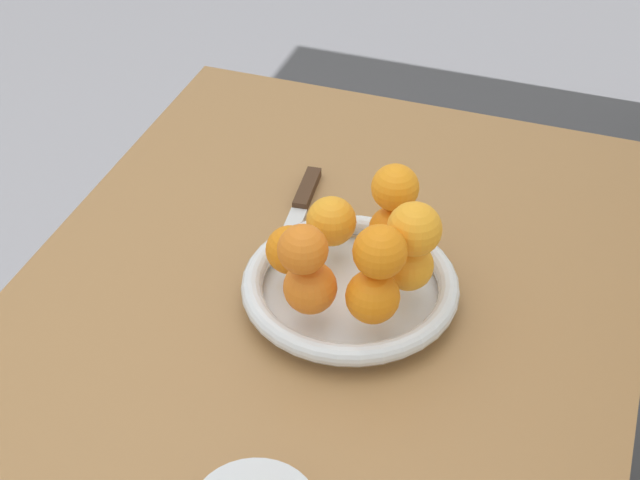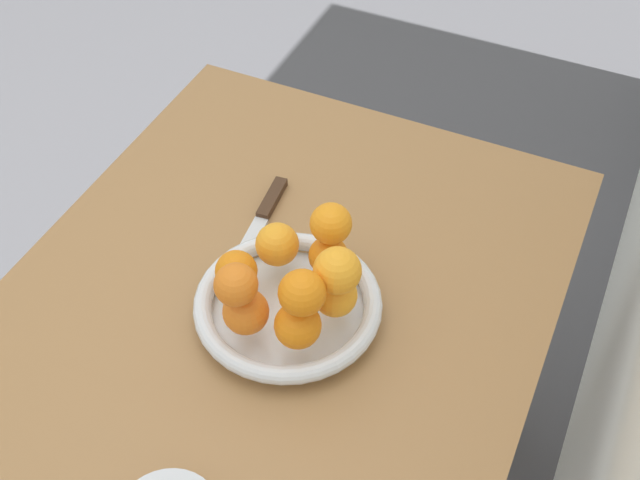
% 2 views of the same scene
% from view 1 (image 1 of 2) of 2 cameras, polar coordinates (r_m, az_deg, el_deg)
% --- Properties ---
extents(dining_table, '(1.10, 0.76, 0.74)m').
position_cam_1_polar(dining_table, '(1.22, -0.78, -8.32)').
color(dining_table, '#9E7042').
rests_on(dining_table, ground_plane).
extents(fruit_bowl, '(0.26, 0.26, 0.04)m').
position_cam_1_polar(fruit_bowl, '(1.18, 1.76, -2.84)').
color(fruit_bowl, silver).
rests_on(fruit_bowl, dining_table).
extents(orange_0, '(0.06, 0.06, 0.06)m').
position_cam_1_polar(orange_0, '(1.20, 4.18, 0.64)').
color(orange_0, orange).
rests_on(orange_0, fruit_bowl).
extents(orange_1, '(0.06, 0.06, 0.06)m').
position_cam_1_polar(orange_1, '(1.20, 0.66, 1.10)').
color(orange_1, orange).
rests_on(orange_1, fruit_bowl).
extents(orange_2, '(0.06, 0.06, 0.06)m').
position_cam_1_polar(orange_2, '(1.16, -1.75, -0.57)').
color(orange_2, orange).
rests_on(orange_2, fruit_bowl).
extents(orange_3, '(0.06, 0.06, 0.06)m').
position_cam_1_polar(orange_3, '(1.11, -0.54, -2.71)').
color(orange_3, orange).
rests_on(orange_3, fruit_bowl).
extents(orange_4, '(0.06, 0.06, 0.06)m').
position_cam_1_polar(orange_4, '(1.10, 3.08, -3.31)').
color(orange_4, orange).
rests_on(orange_4, fruit_bowl).
extents(orange_5, '(0.06, 0.06, 0.06)m').
position_cam_1_polar(orange_5, '(1.14, 5.16, -1.48)').
color(orange_5, orange).
rests_on(orange_5, fruit_bowl).
extents(orange_6, '(0.06, 0.06, 0.06)m').
position_cam_1_polar(orange_6, '(1.07, -1.18, -0.51)').
color(orange_6, orange).
rests_on(orange_6, orange_3).
extents(orange_7, '(0.06, 0.06, 0.06)m').
position_cam_1_polar(orange_7, '(1.17, 4.40, 3.06)').
color(orange_7, orange).
rests_on(orange_7, orange_0).
extents(orange_8, '(0.06, 0.06, 0.06)m').
position_cam_1_polar(orange_8, '(1.06, 3.51, -0.69)').
color(orange_8, orange).
rests_on(orange_8, orange_4).
extents(orange_9, '(0.06, 0.06, 0.06)m').
position_cam_1_polar(orange_9, '(1.10, 5.51, 0.63)').
color(orange_9, orange).
rests_on(orange_9, orange_5).
extents(knife, '(0.26, 0.05, 0.01)m').
position_cam_1_polar(knife, '(1.32, -1.39, 1.41)').
color(knife, '#3F2819').
rests_on(knife, dining_table).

